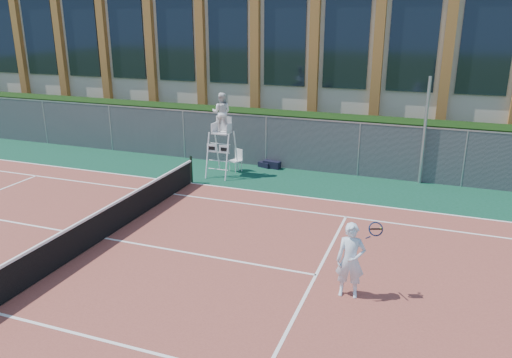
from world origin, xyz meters
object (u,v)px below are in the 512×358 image
(steel_pole, at_px, (425,131))
(plastic_chair, at_px, (237,158))
(tennis_player, at_px, (351,260))
(umpire_chair, at_px, (222,115))

(steel_pole, bearing_deg, plastic_chair, -172.42)
(plastic_chair, bearing_deg, tennis_player, -53.24)
(steel_pole, xyz_separation_m, tennis_player, (-1.11, -9.37, -1.15))
(steel_pole, distance_m, tennis_player, 9.50)
(tennis_player, bearing_deg, plastic_chair, 126.76)
(plastic_chair, distance_m, tennis_player, 10.47)
(tennis_player, bearing_deg, umpire_chair, 130.72)
(umpire_chair, xyz_separation_m, tennis_player, (6.64, -7.71, -1.58))
(plastic_chair, bearing_deg, steel_pole, 7.58)
(steel_pole, xyz_separation_m, umpire_chair, (-7.75, -1.65, 0.43))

